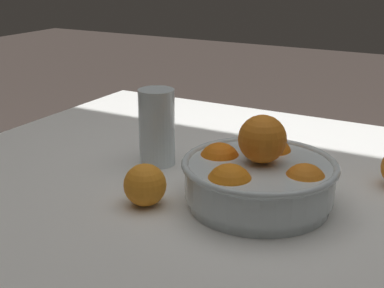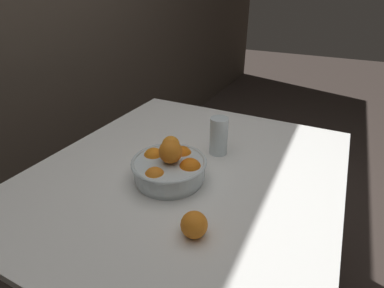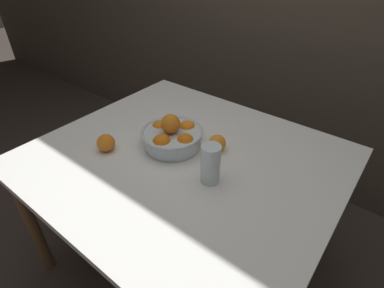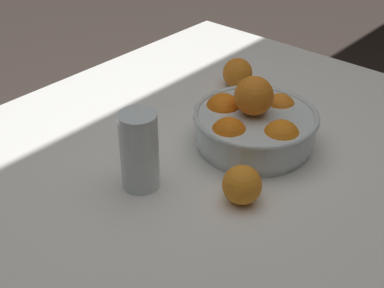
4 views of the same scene
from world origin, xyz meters
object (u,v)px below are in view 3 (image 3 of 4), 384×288
juice_glass (210,165)px  orange_loose_near_bowl (217,143)px  fruit_bowl (173,136)px  orange_loose_front (106,143)px

juice_glass → orange_loose_near_bowl: 0.20m
fruit_bowl → orange_loose_near_bowl: (0.17, 0.09, -0.02)m
juice_glass → orange_loose_front: juice_glass is taller
juice_glass → orange_loose_near_bowl: size_ratio=2.12×
orange_loose_near_bowl → orange_loose_front: (-0.37, -0.29, 0.00)m
fruit_bowl → orange_loose_front: bearing=-136.2°
juice_glass → orange_loose_near_bowl: bearing=116.3°
fruit_bowl → orange_loose_front: fruit_bowl is taller
orange_loose_near_bowl → orange_loose_front: orange_loose_front is taller
juice_glass → orange_loose_near_bowl: (-0.09, 0.18, -0.04)m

